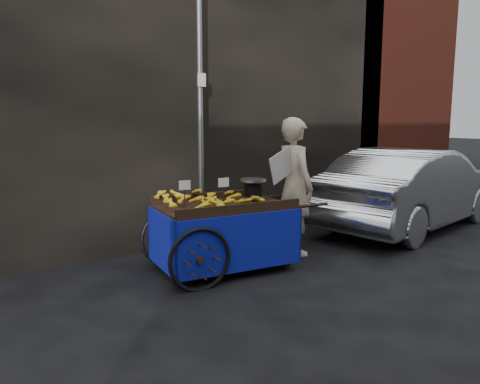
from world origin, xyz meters
TOP-DOWN VIEW (x-y plane):
  - ground at (0.00, 0.00)m, footprint 80.00×80.00m
  - building_wall at (0.39, 2.60)m, footprint 13.50×2.00m
  - street_pole at (0.30, 1.30)m, footprint 0.12×0.10m
  - banana_cart at (0.01, 0.35)m, footprint 2.31×1.29m
  - vendor at (1.26, 0.39)m, footprint 0.86×0.73m
  - plastic_bag at (1.08, 0.23)m, footprint 0.29×0.23m
  - parked_car at (3.98, 0.40)m, footprint 4.36×2.12m

SIDE VIEW (x-z plane):
  - ground at x=0.00m, z-range 0.00..0.00m
  - plastic_bag at x=1.08m, z-range 0.00..0.26m
  - parked_car at x=3.98m, z-range 0.00..1.38m
  - banana_cart at x=0.01m, z-range 0.14..1.34m
  - vendor at x=1.26m, z-range 0.00..1.90m
  - street_pole at x=0.30m, z-range 0.01..4.01m
  - building_wall at x=0.39m, z-range 0.00..5.00m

